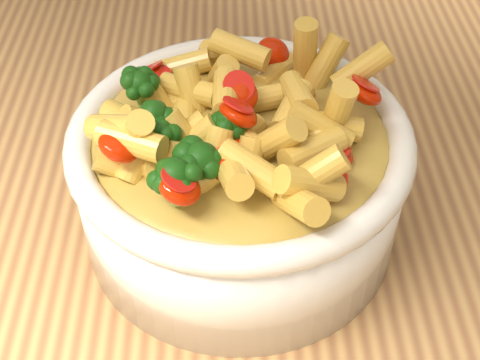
{
  "coord_description": "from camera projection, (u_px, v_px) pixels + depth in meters",
  "views": [
    {
      "loc": [
        -0.11,
        -0.32,
        1.26
      ],
      "look_at": [
        -0.1,
        0.0,
        0.95
      ],
      "focal_mm": 50.0,
      "sensor_mm": 36.0,
      "label": 1
    }
  ],
  "objects": [
    {
      "name": "table",
      "position": [
        362.0,
        309.0,
        0.55
      ],
      "size": [
        1.2,
        0.8,
        0.9
      ],
      "color": "tan",
      "rests_on": "ground"
    },
    {
      "name": "serving_bowl",
      "position": [
        240.0,
        179.0,
        0.45
      ],
      "size": [
        0.22,
        0.22,
        0.1
      ],
      "color": "white",
      "rests_on": "table"
    },
    {
      "name": "pasta_salad",
      "position": [
        240.0,
        109.0,
        0.41
      ],
      "size": [
        0.17,
        0.17,
        0.04
      ],
      "color": "#FFD250",
      "rests_on": "serving_bowl"
    }
  ]
}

